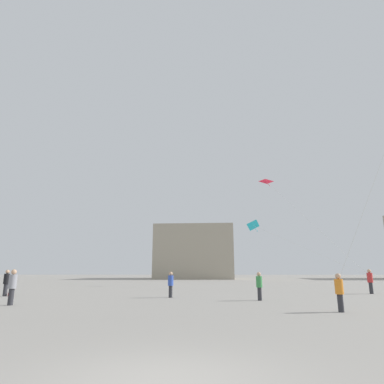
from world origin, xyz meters
The scene contains 10 objects.
person_in_black centered at (-13.27, 18.26, 0.99)m, with size 0.39×0.39×1.80m.
person_in_grey centered at (-9.33, 12.06, 0.99)m, with size 0.40×0.40×1.81m.
person_in_green centered at (4.08, 15.28, 0.91)m, with size 0.36×0.36×1.66m.
person_in_red centered at (13.71, 21.51, 1.02)m, with size 0.41×0.41×1.86m.
person_in_orange centered at (6.63, 9.59, 0.89)m, with size 0.35×0.35×1.63m.
person_in_blue centered at (-1.50, 17.36, 0.92)m, with size 0.36×0.36×1.67m.
kite_crimson_delta centered at (9.31, 36.78, 12.98)m, with size 5.30×16.09×12.39m.
kite_cyan_delta centered at (6.17, 29.70, 6.39)m, with size 8.48×9.12×5.61m.
building_left_hall centered at (-1.00, 72.15, 5.73)m, with size 17.52×17.72×11.46m.
handbag_beside_flyer centered at (-12.92, 18.36, 0.12)m, with size 0.32×0.14×0.24m, color maroon.
Camera 1 is at (0.66, -5.75, 1.74)m, focal length 31.19 mm.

